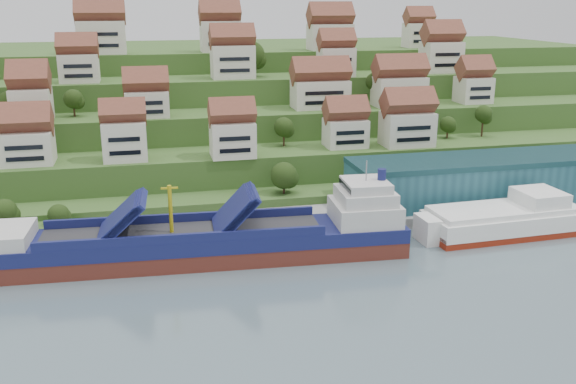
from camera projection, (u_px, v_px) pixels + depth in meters
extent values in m
plane|color=slate|center=(270.00, 256.00, 120.21)|extent=(300.00, 300.00, 0.00)
cube|color=gray|center=(347.00, 217.00, 138.19)|extent=(180.00, 14.00, 2.20)
cube|color=#2D4C1E|center=(216.00, 147.00, 199.90)|extent=(260.00, 128.00, 4.00)
cube|color=#2D4C1E|center=(213.00, 133.00, 203.56)|extent=(260.00, 118.00, 11.00)
cube|color=#2D4C1E|center=(210.00, 118.00, 210.02)|extent=(260.00, 102.00, 18.00)
cube|color=#2D4C1E|center=(207.00, 103.00, 216.48)|extent=(260.00, 86.00, 25.00)
cube|color=#2D4C1E|center=(204.00, 91.00, 224.01)|extent=(260.00, 68.00, 31.00)
cube|color=silver|center=(27.00, 147.00, 142.30)|extent=(11.15, 8.57, 7.29)
cube|color=silver|center=(125.00, 141.00, 144.98)|extent=(9.72, 7.03, 8.92)
cube|color=silver|center=(233.00, 139.00, 148.41)|extent=(10.07, 7.62, 8.12)
cube|color=silver|center=(345.00, 133.00, 158.85)|extent=(10.04, 7.73, 6.85)
cube|color=silver|center=(407.00, 129.00, 159.99)|extent=(12.34, 8.26, 8.34)
cube|color=silver|center=(32.00, 105.00, 153.80)|extent=(9.05, 8.98, 7.86)
cube|color=silver|center=(147.00, 104.00, 159.80)|extent=(10.64, 7.90, 6.42)
cube|color=silver|center=(320.00, 94.00, 172.57)|extent=(14.89, 8.36, 7.41)
cube|color=silver|center=(399.00, 92.00, 175.66)|extent=(13.82, 8.18, 7.93)
cube|color=silver|center=(473.00, 90.00, 181.70)|extent=(8.83, 8.04, 7.18)
cube|color=silver|center=(79.00, 68.00, 169.90)|extent=(10.14, 7.30, 7.40)
cube|color=silver|center=(233.00, 62.00, 178.53)|extent=(11.77, 7.79, 9.05)
cube|color=silver|center=(336.00, 62.00, 182.88)|extent=(9.86, 7.14, 8.07)
cube|color=silver|center=(441.00, 57.00, 193.33)|extent=(11.16, 8.47, 9.03)
cube|color=silver|center=(102.00, 37.00, 184.84)|extent=(13.53, 7.51, 9.33)
cube|color=silver|center=(220.00, 36.00, 193.19)|extent=(11.65, 8.15, 9.02)
cube|color=silver|center=(330.00, 37.00, 200.41)|extent=(13.19, 8.73, 7.86)
cube|color=silver|center=(418.00, 35.00, 210.67)|extent=(8.78, 7.05, 7.76)
ellipsoid|color=#274015|center=(284.00, 176.00, 144.04)|extent=(6.09, 6.09, 6.09)
ellipsoid|color=#274015|center=(448.00, 124.00, 168.37)|extent=(4.27, 4.27, 4.27)
ellipsoid|color=#274015|center=(483.00, 114.00, 169.82)|extent=(4.59, 4.59, 4.59)
ellipsoid|color=#274015|center=(284.00, 127.00, 159.07)|extent=(4.90, 4.90, 4.90)
ellipsoid|color=#274015|center=(374.00, 82.00, 178.06)|extent=(4.97, 4.97, 4.97)
ellipsoid|color=#274015|center=(11.00, 103.00, 157.98)|extent=(6.21, 6.21, 6.21)
ellipsoid|color=#274015|center=(73.00, 99.00, 159.64)|extent=(4.81, 4.81, 4.81)
ellipsoid|color=#274015|center=(251.00, 55.00, 181.66)|extent=(7.74, 7.74, 7.74)
ellipsoid|color=#274015|center=(339.00, 57.00, 190.28)|extent=(4.79, 4.79, 4.79)
ellipsoid|color=#274015|center=(341.00, 62.00, 188.89)|extent=(4.93, 4.93, 4.93)
ellipsoid|color=#274015|center=(5.00, 211.00, 125.53)|extent=(4.94, 4.94, 4.94)
ellipsoid|color=#274015|center=(59.00, 215.00, 128.07)|extent=(4.32, 4.32, 4.32)
cube|color=#255965|center=(480.00, 179.00, 145.19)|extent=(60.00, 15.00, 10.00)
cylinder|color=gray|center=(346.00, 202.00, 131.63)|extent=(0.16, 0.16, 8.00)
cube|color=maroon|center=(350.00, 185.00, 130.72)|extent=(1.20, 0.05, 0.80)
cube|color=#5C251C|center=(195.00, 255.00, 118.03)|extent=(78.89, 16.48, 5.02)
cube|color=navy|center=(195.00, 238.00, 117.08)|extent=(78.89, 16.60, 2.61)
cube|color=silver|center=(1.00, 236.00, 111.00)|extent=(10.68, 12.00, 2.61)
cube|color=#262628|center=(183.00, 232.00, 116.38)|extent=(50.71, 13.08, 0.30)
cube|color=navy|center=(119.00, 218.00, 113.61)|extent=(8.14, 11.50, 6.94)
cube|color=navy|center=(232.00, 212.00, 116.86)|extent=(7.76, 11.47, 7.34)
cylinder|color=gold|center=(171.00, 210.00, 114.78)|extent=(0.74, 0.74, 9.04)
cube|color=silver|center=(365.00, 212.00, 121.35)|extent=(12.68, 12.11, 4.02)
cube|color=silver|center=(365.00, 196.00, 120.42)|extent=(10.61, 10.80, 2.51)
cube|color=silver|center=(366.00, 185.00, 119.82)|extent=(8.53, 9.48, 1.81)
cylinder|color=navy|center=(382.00, 175.00, 119.76)|extent=(1.70, 1.70, 2.21)
cube|color=maroon|center=(502.00, 231.00, 131.59)|extent=(32.53, 13.13, 2.78)
cube|color=white|center=(503.00, 220.00, 130.92)|extent=(32.54, 13.24, 3.42)
cube|color=white|center=(504.00, 210.00, 130.30)|extent=(30.88, 11.88, 1.28)
cube|color=white|center=(539.00, 198.00, 131.83)|extent=(8.95, 9.76, 3.21)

